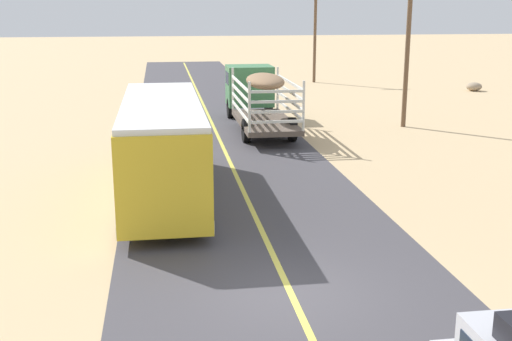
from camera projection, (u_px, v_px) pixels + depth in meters
name	position (u px, v px, depth m)	size (l,w,h in m)	color
ground_plane	(291.00, 294.00, 14.32)	(240.00, 240.00, 0.00)	tan
road_surface	(291.00, 294.00, 14.32)	(8.00, 120.00, 0.02)	#423F44
road_centre_line	(291.00, 293.00, 14.31)	(0.16, 117.60, 0.00)	#D8CC4C
livestock_truck	(255.00, 91.00, 34.05)	(2.53, 9.70, 3.02)	#3F7F4C
bus	(163.00, 146.00, 21.09)	(2.54, 10.00, 3.21)	gold
power_pole_mid	(408.00, 40.00, 32.79)	(2.20, 0.24, 8.39)	brown
power_pole_far	(315.00, 34.00, 52.15)	(2.20, 0.24, 7.25)	brown
boulder_far_horizon	(474.00, 87.00, 47.76)	(1.14, 1.05, 0.64)	gray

